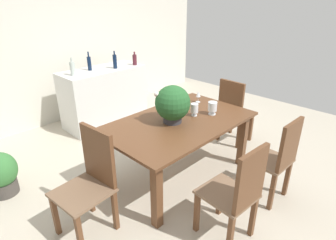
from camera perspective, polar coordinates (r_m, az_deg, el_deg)
name	(u,v)px	position (r m, az deg, el deg)	size (l,w,h in m)	color
ground_plane	(171,170)	(3.72, 0.58, -10.23)	(7.04, 7.04, 0.00)	#BCB29E
back_wall	(62,46)	(5.27, -20.85, 13.97)	(6.40, 0.10, 2.60)	beige
dining_table	(179,129)	(3.32, 2.25, -1.94)	(1.78, 1.08, 0.76)	brown
chair_near_left	(238,192)	(2.56, 14.08, -14.06)	(0.45, 0.49, 1.01)	brown
chair_head_end	(91,177)	(2.72, -15.50, -11.28)	(0.51, 0.50, 1.03)	brown
chair_foot_end	(233,109)	(4.26, 13.25, 2.20)	(0.43, 0.45, 1.00)	brown
chair_near_right	(277,157)	(3.19, 21.55, -7.02)	(0.44, 0.44, 0.99)	brown
flower_centerpiece	(173,104)	(3.14, 0.95, 3.34)	(0.40, 0.40, 0.44)	#333338
crystal_vase_left	(194,109)	(3.38, 5.44, 2.33)	(0.09, 0.09, 0.16)	silver
crystal_vase_center_near	(212,107)	(3.45, 9.12, 2.65)	(0.11, 0.11, 0.16)	silver
wine_glass	(198,95)	(3.82, 6.23, 5.20)	(0.06, 0.06, 0.16)	silver
kitchen_counter	(105,96)	(4.99, -12.88, 4.74)	(1.41, 0.63, 0.98)	silver
wine_bottle_amber	(89,63)	(4.79, -15.85, 11.16)	(0.06, 0.06, 0.30)	#0F1E38
wine_bottle_clear	(135,60)	(5.03, -6.86, 12.21)	(0.07, 0.07, 0.23)	#511E28
wine_bottle_green	(73,68)	(4.55, -19.00, 9.98)	(0.08, 0.08, 0.27)	#B2BFB7
wine_bottle_dark	(115,61)	(4.83, -10.85, 11.75)	(0.07, 0.07, 0.29)	#0F1E38
potted_plant_floor	(0,173)	(3.71, -31.14, -9.37)	(0.37, 0.37, 0.52)	#423D38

